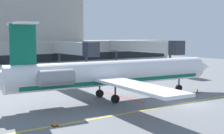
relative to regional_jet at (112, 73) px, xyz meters
name	(u,v)px	position (x,y,z in m)	size (l,w,h in m)	color
ground	(189,104)	(5.45, -6.45, -3.05)	(120.00, 120.00, 0.11)	slate
terminal_building	(35,41)	(5.75, 40.58, 3.28)	(68.08, 13.26, 17.83)	#B7B2A8
jet_bridge_west	(75,49)	(7.92, 24.77, 1.82)	(2.40, 16.16, 6.21)	silver
jet_bridge_east	(144,47)	(22.81, 21.60, 2.03)	(2.40, 22.39, 6.41)	silver
regional_jet	(112,73)	(0.00, 0.00, 0.00)	(30.46, 25.59, 8.44)	white
pushback_tractor	(48,77)	(-0.95, 16.53, -2.15)	(2.39, 4.32, 1.81)	#1E4CB2
belt_loader	(168,66)	(25.88, 17.59, -2.03)	(3.68, 2.31, 2.16)	#1E4CB2
safety_cone_alpha	(197,91)	(11.27, -2.67, -2.75)	(0.47, 0.47, 0.55)	orange
safety_cone_bravo	(55,123)	(-9.58, -6.03, -2.75)	(0.47, 0.47, 0.55)	orange
safety_cone_charlie	(165,91)	(8.00, -0.21, -2.75)	(0.47, 0.47, 0.55)	orange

